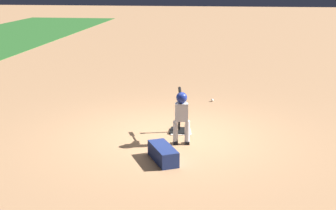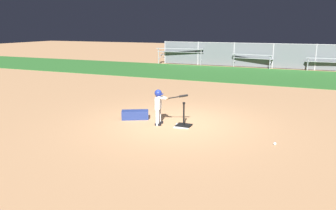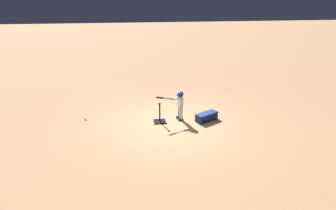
{
  "view_description": "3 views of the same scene",
  "coord_description": "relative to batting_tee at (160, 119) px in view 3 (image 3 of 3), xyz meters",
  "views": [
    {
      "loc": [
        -9.21,
        -1.11,
        3.22
      ],
      "look_at": [
        -0.36,
        -0.01,
        0.77
      ],
      "focal_mm": 50.0,
      "sensor_mm": 36.0,
      "label": 1
    },
    {
      "loc": [
        3.44,
        -8.88,
        2.87
      ],
      "look_at": [
        -0.22,
        -0.11,
        0.58
      ],
      "focal_mm": 35.0,
      "sensor_mm": 36.0,
      "label": 2
    },
    {
      "loc": [
        1.44,
        8.18,
        4.03
      ],
      "look_at": [
        -0.01,
        -0.32,
        0.57
      ],
      "focal_mm": 28.0,
      "sensor_mm": 36.0,
      "label": 3
    }
  ],
  "objects": [
    {
      "name": "batter_child",
      "position": [
        -0.72,
        -0.12,
        0.57
      ],
      "size": [
        1.0,
        0.35,
        1.06
      ],
      "color": "silver",
      "rests_on": "ground_plane"
    },
    {
      "name": "ground_plane",
      "position": [
        -0.31,
        0.17,
        -0.1
      ],
      "size": [
        90.0,
        90.0,
        0.0
      ],
      "primitive_type": "plane",
      "color": "#AD7F56"
    },
    {
      "name": "home_plate",
      "position": [
        -0.02,
        -0.03,
        -0.09
      ],
      "size": [
        0.5,
        0.5,
        0.02
      ],
      "primitive_type": "cube",
      "rotation": [
        0.0,
        0.0,
        0.16
      ],
      "color": "white",
      "rests_on": "ground_plane"
    },
    {
      "name": "baseball",
      "position": [
        2.63,
        -0.63,
        -0.06
      ],
      "size": [
        0.07,
        0.07,
        0.07
      ],
      "primitive_type": "sphere",
      "color": "white",
      "rests_on": "ground_plane"
    },
    {
      "name": "batting_tee",
      "position": [
        0.0,
        0.0,
        0.0
      ],
      "size": [
        0.43,
        0.39,
        0.72
      ],
      "color": "black",
      "rests_on": "ground_plane"
    },
    {
      "name": "equipment_bag",
      "position": [
        -1.68,
        0.12,
        0.04
      ],
      "size": [
        0.89,
        0.66,
        0.28
      ],
      "primitive_type": "cube",
      "rotation": [
        0.0,
        0.0,
        0.47
      ],
      "color": "navy",
      "rests_on": "ground_plane"
    }
  ]
}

